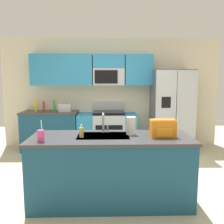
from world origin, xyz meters
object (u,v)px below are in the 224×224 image
at_px(drink_cup_pink, 41,136).
at_px(soap_dispenser, 81,132).
at_px(refrigerator, 172,110).
at_px(toaster, 65,108).
at_px(bottle_green, 54,106).
at_px(sink_faucet, 104,121).
at_px(pepper_mill, 44,106).
at_px(bottle_yellow, 36,106).
at_px(range_oven, 107,131).
at_px(backpack, 163,128).
at_px(paper_towel_roll, 131,126).

relative_size(drink_cup_pink, soap_dispenser, 1.53).
xyz_separation_m(refrigerator, toaster, (-2.45, 0.02, 0.07)).
relative_size(bottle_green, sink_faucet, 0.95).
xyz_separation_m(pepper_mill, sink_faucet, (1.40, -2.25, 0.05)).
bearing_deg(bottle_yellow, pepper_mill, 1.60).
height_order(range_oven, soap_dispenser, range_oven).
xyz_separation_m(pepper_mill, drink_cup_pink, (0.65, -2.68, -0.05)).
distance_m(bottle_green, drink_cup_pink, 2.67).
bearing_deg(bottle_green, soap_dispenser, -70.56).
relative_size(range_oven, backpack, 4.25).
xyz_separation_m(bottle_yellow, soap_dispenser, (1.30, -2.47, -0.06)).
xyz_separation_m(toaster, bottle_yellow, (-0.68, 0.04, 0.04)).
relative_size(refrigerator, sink_faucet, 6.56).
xyz_separation_m(bottle_green, backpack, (1.92, -2.43, -0.02)).
xyz_separation_m(soap_dispenser, backpack, (1.06, 0.01, 0.05)).
relative_size(paper_towel_roll, backpack, 0.75).
distance_m(sink_faucet, drink_cup_pink, 0.87).
height_order(range_oven, backpack, backpack).
bearing_deg(toaster, sink_faucet, -67.63).
height_order(range_oven, bottle_green, bottle_green).
relative_size(toaster, paper_towel_roll, 1.17).
bearing_deg(sink_faucet, pepper_mill, 121.86).
height_order(refrigerator, sink_faucet, refrigerator).
bearing_deg(drink_cup_pink, range_oven, 73.12).
xyz_separation_m(range_oven, paper_towel_roll, (0.31, -2.33, 0.58)).
distance_m(bottle_green, paper_towel_roll, 2.75).
bearing_deg(soap_dispenser, toaster, 104.29).
distance_m(refrigerator, soap_dispenser, 3.03).
xyz_separation_m(sink_faucet, paper_towel_roll, (0.37, -0.08, -0.05)).
xyz_separation_m(bottle_yellow, bottle_green, (0.43, -0.03, 0.01)).
relative_size(sink_faucet, paper_towel_roll, 1.17).
distance_m(range_oven, pepper_mill, 1.57).
height_order(bottle_green, backpack, bottle_green).
distance_m(pepper_mill, sink_faucet, 2.64).
distance_m(pepper_mill, bottle_green, 0.25).
xyz_separation_m(drink_cup_pink, paper_towel_roll, (1.12, 0.35, 0.05)).
distance_m(bottle_yellow, sink_faucet, 2.74).
bearing_deg(soap_dispenser, paper_towel_roll, 13.10).
bearing_deg(bottle_yellow, refrigerator, -1.18).
bearing_deg(bottle_yellow, backpack, -46.29).
bearing_deg(toaster, pepper_mill, 174.20).
xyz_separation_m(bottle_green, paper_towel_roll, (1.52, -2.29, -0.01)).
height_order(toaster, bottle_yellow, bottle_yellow).
xyz_separation_m(drink_cup_pink, backpack, (1.52, 0.21, 0.04)).
distance_m(sink_faucet, soap_dispenser, 0.38).
height_order(range_oven, pepper_mill, pepper_mill).
height_order(refrigerator, bottle_yellow, refrigerator).
distance_m(refrigerator, sink_faucet, 2.67).
relative_size(bottle_green, paper_towel_roll, 1.12).
bearing_deg(pepper_mill, backpack, -48.68).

